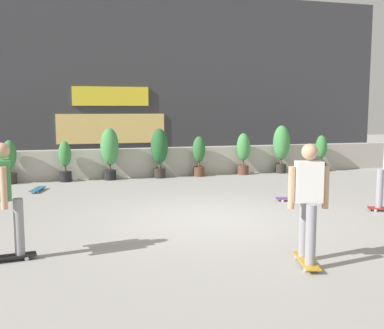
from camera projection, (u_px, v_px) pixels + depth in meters
ground_plane at (212, 219)px, 9.11m from camera, size 48.00×48.00×0.00m
planter_wall at (155, 162)px, 14.81m from camera, size 18.00×0.40×0.90m
building_backdrop at (136, 81)px, 18.29m from camera, size 20.00×2.08×6.50m
potted_plant_1 at (10, 160)px, 13.22m from camera, size 0.39×0.39×1.26m
potted_plant_2 at (65, 160)px, 13.62m from camera, size 0.37×0.37×1.20m
potted_plant_3 at (110, 150)px, 13.93m from camera, size 0.55×0.55×1.57m
potted_plant_4 at (159, 149)px, 14.33m from camera, size 0.53×0.53×1.54m
potted_plant_5 at (199, 154)px, 14.69m from camera, size 0.40×0.40×1.28m
potted_plant_6 at (243, 151)px, 15.08m from camera, size 0.44×0.44×1.35m
potted_plant_7 at (281, 145)px, 15.41m from camera, size 0.56×0.56×1.59m
potted_plant_8 at (321, 152)px, 15.83m from camera, size 0.39×0.39×1.24m
skater_by_wall_right at (308, 199)px, 6.30m from camera, size 0.55×0.82×1.70m
skater_by_wall_left at (4, 196)px, 6.47m from camera, size 0.82×0.56×1.70m
skateboard_near_camera at (293, 199)px, 10.81m from camera, size 0.82×0.44×0.08m
skateboard_aside at (38, 189)px, 12.08m from camera, size 0.41×0.82×0.08m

